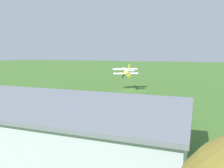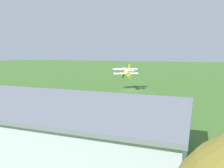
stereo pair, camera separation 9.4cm
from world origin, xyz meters
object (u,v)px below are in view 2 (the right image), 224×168
at_px(biplane, 126,72).
at_px(person_near_hangar_door, 95,103).
at_px(hangar, 35,124).
at_px(car_blue, 176,116).
at_px(person_at_fence_line, 78,104).
at_px(car_green, 14,102).
at_px(person_watching_takeoff, 150,112).

relative_size(biplane, person_near_hangar_door, 4.47).
relative_size(hangar, car_blue, 7.53).
bearing_deg(person_near_hangar_door, biplane, -90.26).
height_order(hangar, person_at_fence_line, hangar).
bearing_deg(car_green, car_blue, 179.76).
height_order(person_at_fence_line, person_near_hangar_door, person_at_fence_line).
bearing_deg(person_near_hangar_door, person_watching_takeoff, 163.29).
xyz_separation_m(biplane, car_green, (14.89, 26.69, -3.99)).
distance_m(person_watching_takeoff, person_near_hangar_door, 11.54).
distance_m(hangar, biplane, 41.74).
xyz_separation_m(car_green, person_at_fence_line, (-12.56, -2.08, 0.05)).
bearing_deg(hangar, person_watching_takeoff, -120.35).
height_order(car_green, person_at_fence_line, person_at_fence_line).
height_order(car_blue, car_green, car_blue).
bearing_deg(biplane, hangar, 91.83).
distance_m(car_blue, person_watching_takeoff, 4.44).
relative_size(car_green, person_at_fence_line, 2.56).
bearing_deg(biplane, car_blue, 119.38).
bearing_deg(hangar, biplane, -88.17).
height_order(hangar, car_blue, hangar).
xyz_separation_m(hangar, biplane, (1.33, -41.66, 2.14)).
bearing_deg(person_watching_takeoff, hangar, 59.65).
distance_m(hangar, person_near_hangar_door, 19.88).
bearing_deg(biplane, person_watching_takeoff, 113.45).
bearing_deg(car_green, biplane, -119.16).
height_order(person_at_fence_line, person_watching_takeoff, person_at_fence_line).
bearing_deg(car_green, hangar, 137.30).
distance_m(car_green, person_at_fence_line, 12.73).
height_order(car_blue, person_watching_takeoff, car_blue).
xyz_separation_m(car_blue, person_near_hangar_door, (15.20, -4.90, -0.08)).
height_order(hangar, person_watching_takeoff, hangar).
bearing_deg(person_at_fence_line, car_green, 9.40).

